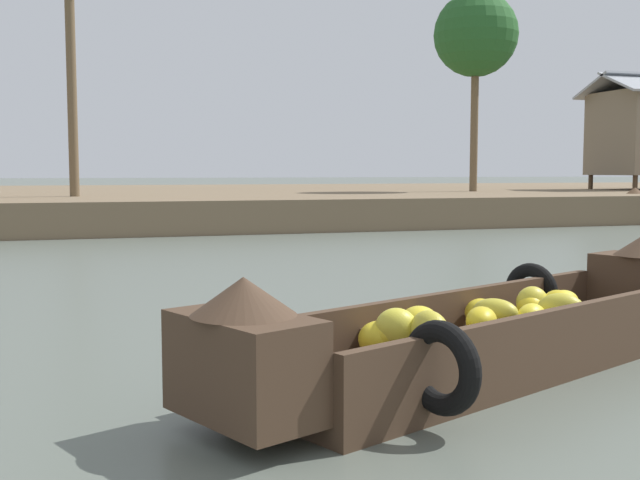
% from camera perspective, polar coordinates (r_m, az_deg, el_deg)
% --- Properties ---
extents(ground_plane, '(300.00, 300.00, 0.00)m').
position_cam_1_polar(ground_plane, '(10.97, 1.64, -2.27)').
color(ground_plane, '#596056').
extents(riverbank_strip, '(160.00, 20.00, 0.76)m').
position_cam_1_polar(riverbank_strip, '(27.00, -9.76, 2.84)').
color(riverbank_strip, '#756047').
rests_on(riverbank_strip, ground).
extents(banana_boat, '(4.75, 2.72, 0.86)m').
position_cam_1_polar(banana_boat, '(5.62, 12.61, -6.31)').
color(banana_boat, '#473323').
rests_on(banana_boat, ground).
extents(palm_tree_near, '(2.62, 2.62, 6.20)m').
position_cam_1_polar(palm_tree_near, '(25.52, 11.35, 14.48)').
color(palm_tree_near, brown).
rests_on(palm_tree_near, riverbank_strip).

